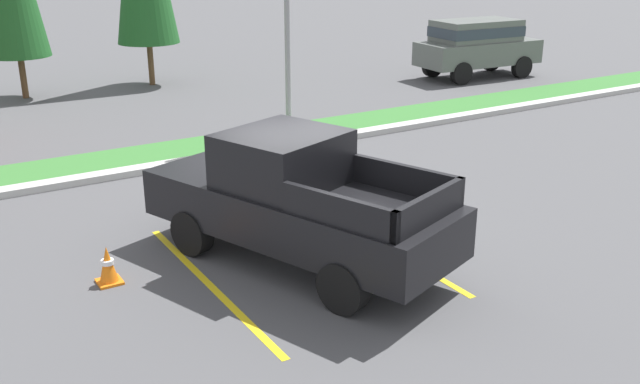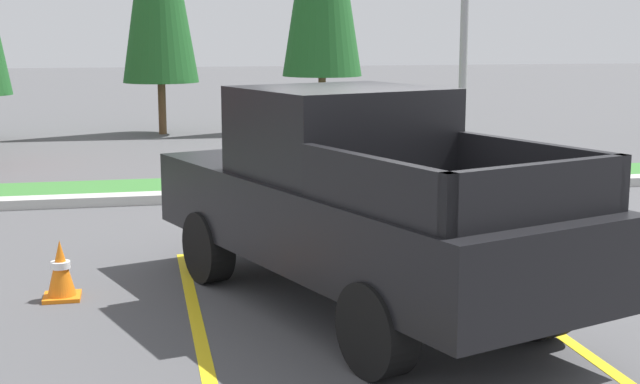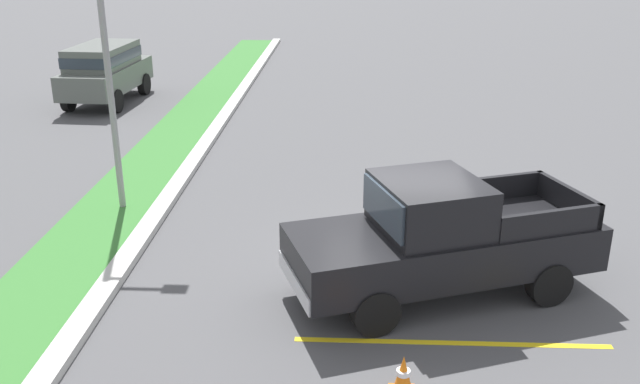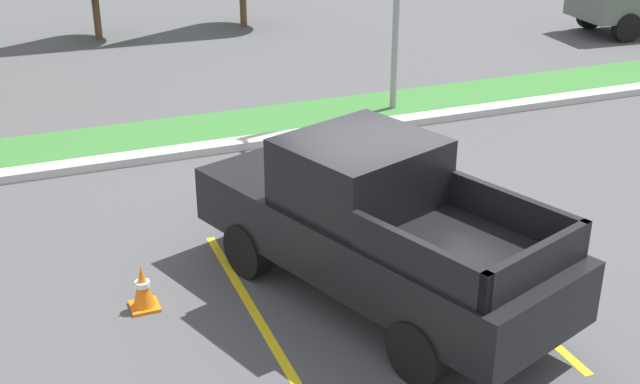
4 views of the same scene
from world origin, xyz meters
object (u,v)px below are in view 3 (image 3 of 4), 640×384
Objects in this scene: street_light at (113,45)px; suv_distant at (105,69)px; traffic_cone at (403,376)px; pickup_truck_main at (441,239)px.

suv_distant is at bearing 21.15° from street_light.
suv_distant is at bearing 30.24° from traffic_cone.
pickup_truck_main is 17.06m from suv_distant.
street_light is (-9.99, -3.86, 2.42)m from suv_distant.
pickup_truck_main is at bearing -15.82° from traffic_cone.
pickup_truck_main is 1.18× the size of suv_distant.
street_light is (3.58, 6.47, 2.62)m from pickup_truck_main.
street_light is at bearing -158.85° from suv_distant.
suv_distant is 7.85× the size of traffic_cone.
traffic_cone is (-16.36, -9.54, -0.95)m from suv_distant.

